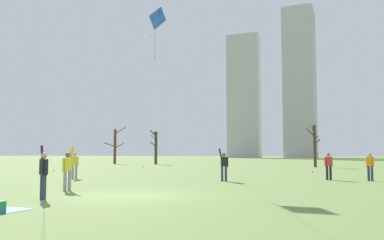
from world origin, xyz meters
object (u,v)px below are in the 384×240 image
kite_flyer_midfield_center_purple (182,87)px  bare_tree_rightmost (315,144)px  kite_flyer_midfield_left_red (21,106)px  bare_tree_center (115,145)px  kite_flyer_far_back_yellow (39,60)px  bare_tree_right_of_center (156,146)px  bystander_strolling_midfield (329,165)px  kite_flyer_foreground_right_blue (96,122)px  distant_kite_drifting_right_green (127,6)px  bystander_far_off_by_trees (370,165)px

kite_flyer_midfield_center_purple → bare_tree_rightmost: (4.52, 27.36, -2.81)m
kite_flyer_midfield_left_red → bare_tree_center: 38.02m
kite_flyer_far_back_yellow → bare_tree_center: kite_flyer_far_back_yellow is taller
kite_flyer_midfield_center_purple → bare_tree_right_of_center: bearing=120.2°
bystander_strolling_midfield → bare_tree_rightmost: (-3.24, 23.25, 1.76)m
kite_flyer_midfield_center_purple → kite_flyer_foreground_right_blue: bearing=-108.2°
kite_flyer_midfield_left_red → distant_kite_drifting_right_green: bearing=106.2°
bare_tree_right_of_center → bystander_strolling_midfield: bearing=-46.1°
bystander_far_off_by_trees → kite_flyer_far_back_yellow: bearing=-131.0°
distant_kite_drifting_right_green → bystander_strolling_midfield: bearing=-31.8°
bystander_far_off_by_trees → bare_tree_rightmost: bearing=103.3°
kite_flyer_midfield_center_purple → distant_kite_drifting_right_green: size_ratio=1.01×
kite_flyer_foreground_right_blue → bare_tree_center: kite_flyer_foreground_right_blue is taller
kite_flyer_midfield_left_red → bystander_strolling_midfield: (16.67, 7.53, -3.45)m
kite_flyer_far_back_yellow → bare_tree_center: size_ratio=4.17×
bystander_far_off_by_trees → bare_tree_right_of_center: 38.83m
kite_flyer_midfield_center_purple → bare_tree_rightmost: size_ratio=4.38×
kite_flyer_foreground_right_blue → kite_flyer_far_back_yellow: size_ratio=0.46×
kite_flyer_far_back_yellow → bare_tree_center: bearing=119.6°
bare_tree_rightmost → bare_tree_right_of_center: bearing=171.1°
bare_tree_right_of_center → bare_tree_center: bare_tree_center is taller
kite_flyer_midfield_left_red → bystander_far_off_by_trees: kite_flyer_midfield_left_red is taller
kite_flyer_midfield_left_red → bare_tree_right_of_center: (-9.07, 34.31, -1.76)m
bystander_strolling_midfield → bare_tree_right_of_center: (-25.74, 26.79, 1.70)m
bare_tree_rightmost → bare_tree_center: (-29.46, 3.67, 0.09)m
kite_flyer_foreground_right_blue → bare_tree_right_of_center: (-16.09, 36.64, -0.47)m
kite_flyer_foreground_right_blue → kite_flyer_midfield_left_red: bearing=161.7°
kite_flyer_foreground_right_blue → kite_flyer_midfield_center_purple: 6.50m
kite_flyer_midfield_center_purple → kite_flyer_midfield_left_red: bearing=-159.0°
bystander_far_off_by_trees → bare_tree_rightmost: bare_tree_rightmost is taller
bare_tree_center → bystander_far_off_by_trees: bearing=-37.6°
kite_flyer_midfield_center_purple → bystander_strolling_midfield: bearing=27.9°
bystander_strolling_midfield → bare_tree_right_of_center: bearing=133.9°
kite_flyer_far_back_yellow → bystander_far_off_by_trees: size_ratio=14.18×
bare_tree_right_of_center → bare_tree_center: bearing=179.0°
kite_flyer_midfield_left_red → bare_tree_right_of_center: size_ratio=2.94×
kite_flyer_far_back_yellow → distant_kite_drifting_right_green: kite_flyer_far_back_yellow is taller
bare_tree_center → kite_flyer_midfield_center_purple: bearing=-51.2°
distant_kite_drifting_right_green → bare_tree_rightmost: bearing=24.5°
distant_kite_drifting_right_green → bare_tree_right_of_center: size_ratio=4.33×
kite_flyer_midfield_left_red → kite_flyer_far_back_yellow: kite_flyer_far_back_yellow is taller
bare_tree_rightmost → kite_flyer_midfield_center_purple: bearing=-99.4°
bare_tree_rightmost → bare_tree_right_of_center: 22.77m
bystander_strolling_midfield → kite_flyer_midfield_left_red: bearing=-155.7°
bare_tree_right_of_center → bare_tree_center: size_ratio=0.88×
kite_flyer_foreground_right_blue → bare_tree_center: 43.39m
kite_flyer_far_back_yellow → bare_tree_right_of_center: size_ratio=4.72×
bystander_strolling_midfield → kite_flyer_midfield_center_purple: bearing=-152.1°
kite_flyer_midfield_center_purple → distant_kite_drifting_right_green: bearing=129.7°
bystander_strolling_midfield → distant_kite_drifting_right_green: bearing=148.2°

